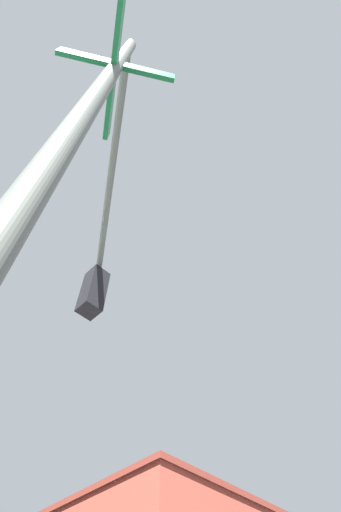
{
  "coord_description": "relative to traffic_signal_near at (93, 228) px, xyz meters",
  "views": [
    {
      "loc": [
        -6.72,
        -7.64,
        1.45
      ],
      "look_at": [
        -5.19,
        -6.09,
        4.41
      ],
      "focal_mm": 25.82,
      "sensor_mm": 36.0,
      "label": 1
    }
  ],
  "objects": [
    {
      "name": "traffic_signal_near",
      "position": [
        0.0,
        0.0,
        0.0
      ],
      "size": [
        2.27,
        3.3,
        6.29
      ],
      "color": "#474C47",
      "rests_on": "ground_plane"
    }
  ]
}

